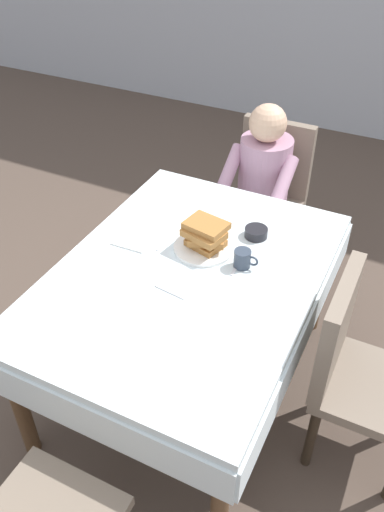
# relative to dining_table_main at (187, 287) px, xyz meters

# --- Properties ---
(ground_plane) EXTENTS (14.00, 14.00, 0.00)m
(ground_plane) POSITION_rel_dining_table_main_xyz_m (0.00, 0.00, -0.65)
(ground_plane) COLOR brown
(dining_table_main) EXTENTS (1.12, 1.52, 0.74)m
(dining_table_main) POSITION_rel_dining_table_main_xyz_m (0.00, 0.00, 0.00)
(dining_table_main) COLOR silver
(dining_table_main) RESTS_ON ground
(chair_diner) EXTENTS (0.44, 0.45, 0.93)m
(chair_diner) POSITION_rel_dining_table_main_xyz_m (-0.02, 1.17, -0.12)
(chair_diner) COLOR #7A6B5B
(chair_diner) RESTS_ON ground
(diner_person) EXTENTS (0.40, 0.43, 1.12)m
(diner_person) POSITION_rel_dining_table_main_xyz_m (-0.02, 1.01, 0.02)
(diner_person) COLOR #B2849E
(diner_person) RESTS_ON ground
(chair_right_side) EXTENTS (0.45, 0.44, 0.93)m
(chair_right_side) POSITION_rel_dining_table_main_xyz_m (0.77, 0.00, -0.12)
(chair_right_side) COLOR #7A6B5B
(chair_right_side) RESTS_ON ground
(plate_breakfast) EXTENTS (0.28, 0.28, 0.02)m
(plate_breakfast) POSITION_rel_dining_table_main_xyz_m (-0.01, 0.18, 0.10)
(plate_breakfast) COLOR white
(plate_breakfast) RESTS_ON dining_table_main
(breakfast_stack) EXTENTS (0.21, 0.19, 0.13)m
(breakfast_stack) POSITION_rel_dining_table_main_xyz_m (0.00, 0.19, 0.17)
(breakfast_stack) COLOR #A36B33
(breakfast_stack) RESTS_ON plate_breakfast
(cup_coffee) EXTENTS (0.11, 0.08, 0.08)m
(cup_coffee) POSITION_rel_dining_table_main_xyz_m (0.20, 0.14, 0.13)
(cup_coffee) COLOR #333D4C
(cup_coffee) RESTS_ON dining_table_main
(bowl_butter) EXTENTS (0.11, 0.11, 0.04)m
(bowl_butter) POSITION_rel_dining_table_main_xyz_m (0.18, 0.38, 0.11)
(bowl_butter) COLOR black
(bowl_butter) RESTS_ON dining_table_main
(fork_left_of_plate) EXTENTS (0.02, 0.18, 0.00)m
(fork_left_of_plate) POSITION_rel_dining_table_main_xyz_m (-0.20, 0.16, 0.09)
(fork_left_of_plate) COLOR silver
(fork_left_of_plate) RESTS_ON dining_table_main
(knife_right_of_plate) EXTENTS (0.02, 0.20, 0.00)m
(knife_right_of_plate) POSITION_rel_dining_table_main_xyz_m (0.18, 0.16, 0.09)
(knife_right_of_plate) COLOR silver
(knife_right_of_plate) RESTS_ON dining_table_main
(spoon_near_edge) EXTENTS (0.15, 0.03, 0.00)m
(spoon_near_edge) POSITION_rel_dining_table_main_xyz_m (-0.01, -0.15, 0.09)
(spoon_near_edge) COLOR silver
(spoon_near_edge) RESTS_ON dining_table_main
(napkin_folded) EXTENTS (0.17, 0.13, 0.01)m
(napkin_folded) POSITION_rel_dining_table_main_xyz_m (-0.33, 0.08, 0.09)
(napkin_folded) COLOR white
(napkin_folded) RESTS_ON dining_table_main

